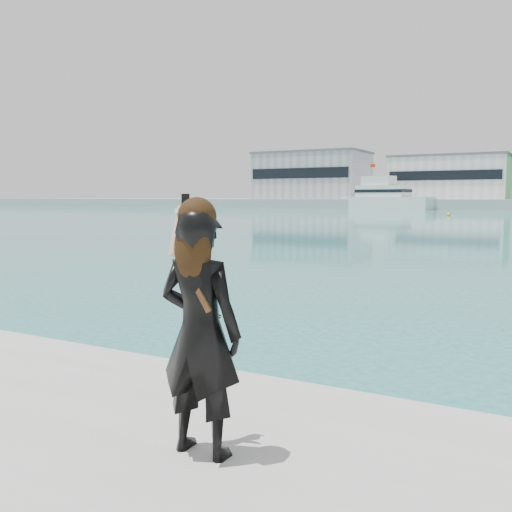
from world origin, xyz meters
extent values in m
cube|color=gray|center=(-55.00, 128.00, 7.50)|extent=(26.00, 16.00, 11.00)
cube|color=black|center=(-55.00, 119.90, 8.05)|extent=(24.70, 0.20, 2.42)
cube|color=#59595B|center=(-55.00, 128.00, 13.25)|extent=(26.52, 16.32, 0.50)
cube|color=silver|center=(-22.00, 128.00, 6.50)|extent=(24.00, 15.00, 9.00)
cube|color=black|center=(-22.00, 120.40, 6.95)|extent=(22.80, 0.20, 1.98)
cube|color=#59595B|center=(-22.00, 128.00, 11.25)|extent=(24.48, 15.30, 0.50)
cylinder|color=silver|center=(-38.00, 121.00, 6.00)|extent=(0.16, 0.16, 8.00)
cube|color=red|center=(-37.40, 121.00, 9.40)|extent=(1.20, 0.04, 0.80)
cube|color=silver|center=(-30.96, 110.87, 1.26)|extent=(19.53, 9.27, 2.51)
cube|color=silver|center=(-31.98, 111.10, 3.66)|extent=(11.18, 6.60, 2.30)
cube|color=silver|center=(-33.00, 111.33, 5.76)|extent=(6.91, 4.86, 1.88)
cube|color=black|center=(-31.98, 111.10, 3.66)|extent=(11.40, 6.75, 0.63)
cylinder|color=silver|center=(-33.00, 111.33, 7.74)|extent=(0.17, 0.17, 2.09)
sphere|color=yellow|center=(-12.07, 73.51, 0.00)|extent=(0.50, 0.50, 0.50)
imported|color=black|center=(0.08, -0.56, 1.56)|extent=(0.56, 0.37, 1.51)
sphere|color=black|center=(0.08, -0.58, 2.26)|extent=(0.23, 0.23, 0.23)
ellipsoid|color=black|center=(0.08, -0.63, 2.07)|extent=(0.25, 0.13, 0.40)
cylinder|color=tan|center=(-0.14, -0.46, 2.16)|extent=(0.07, 0.18, 0.33)
cylinder|color=white|center=(-0.14, -0.42, 2.29)|extent=(0.09, 0.09, 0.03)
cube|color=black|center=(-0.14, -0.38, 2.34)|extent=(0.06, 0.01, 0.11)
cube|color=#4C2D14|center=(0.11, -0.64, 1.86)|extent=(0.21, 0.02, 0.31)
camera|label=1|loc=(2.02, -3.36, 2.38)|focal=40.00mm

